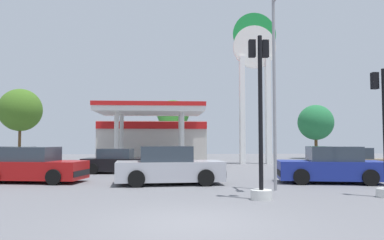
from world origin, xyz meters
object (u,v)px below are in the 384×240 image
car_2 (331,166)px  car_4 (118,162)px  car_0 (17,160)px  car_6 (34,166)px  traffic_signal_0 (384,156)px  traffic_signal_1 (260,136)px  tree_0 (20,110)px  corner_streetlamp (276,74)px  car_1 (169,167)px  tree_1 (173,114)px  tree_2 (316,123)px  station_pole_sign (255,69)px  car_3 (349,162)px

car_2 → car_4: (-10.10, 5.81, -0.09)m
car_0 → car_6: (2.96, -5.76, 0.03)m
traffic_signal_0 → traffic_signal_1: 4.30m
tree_0 → corner_streetlamp: corner_streetlamp is taller
tree_0 → corner_streetlamp: bearing=-52.6°
car_0 → car_1: bearing=-37.4°
tree_0 → tree_1: (15.13, 2.19, -0.19)m
tree_2 → corner_streetlamp: bearing=-115.3°
car_1 → tree_0: (-14.48, 21.72, 4.17)m
station_pole_sign → traffic_signal_1: 19.59m
car_4 → traffic_signal_0: 14.22m
station_pole_sign → tree_2: bearing=44.5°
tree_0 → car_0: bearing=-69.8°
station_pole_sign → traffic_signal_1: size_ratio=2.36×
car_4 → car_3: bearing=-8.0°
station_pole_sign → traffic_signal_1: station_pole_sign is taller
car_3 → traffic_signal_1: size_ratio=0.84×
traffic_signal_1 → tree_2: (12.77, 26.59, 1.77)m
traffic_signal_1 → tree_1: size_ratio=0.85×
car_0 → car_4: bearing=-10.4°
car_1 → car_2: car_1 is taller
station_pole_sign → traffic_signal_0: 19.16m
corner_streetlamp → car_1: bearing=148.3°
car_2 → car_4: 11.66m
car_4 → corner_streetlamp: (6.93, -8.26, 3.75)m
station_pole_sign → car_6: station_pole_sign is taller
station_pole_sign → car_0: station_pole_sign is taller
car_0 → tree_1: (9.68, 17.00, 4.02)m
car_4 → tree_1: (3.57, 18.12, 4.07)m
station_pole_sign → tree_2: size_ratio=2.20×
car_2 → tree_1: size_ratio=0.77×
car_2 → car_0: bearing=156.8°
station_pole_sign → car_6: (-13.23, -12.65, -7.09)m
car_1 → traffic_signal_1: traffic_signal_1 is taller
tree_2 → corner_streetlamp: (-11.65, -24.63, 0.59)m
car_2 → car_1: bearing=179.8°
traffic_signal_0 → car_1: bearing=149.3°
car_2 → tree_0: 30.98m
traffic_signal_1 → car_0: bearing=136.4°
car_3 → station_pole_sign: bearing=106.4°
car_1 → car_0: bearing=142.6°
tree_0 → tree_2: bearing=0.8°
station_pole_sign → car_6: bearing=-136.3°
station_pole_sign → tree_1: 12.42m
car_1 → car_6: 6.18m
car_0 → car_2: bearing=-23.2°
car_4 → tree_2: size_ratio=0.72×
traffic_signal_1 → traffic_signal_0: bearing=2.6°
corner_streetlamp → traffic_signal_1: bearing=-119.7°
tree_2 → car_1: bearing=-125.2°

